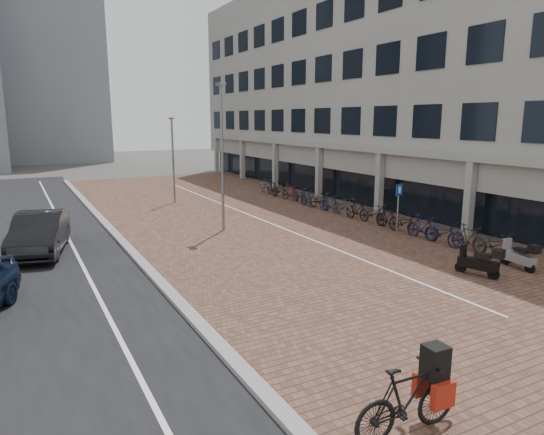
{
  "coord_description": "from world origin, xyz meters",
  "views": [
    {
      "loc": [
        -8.86,
        -10.64,
        5.13
      ],
      "look_at": [
        0.0,
        6.0,
        1.3
      ],
      "focal_mm": 32.21,
      "sensor_mm": 36.0,
      "label": 1
    }
  ],
  "objects_px": {
    "scooter_front": "(518,255)",
    "scooter_mid": "(478,261)",
    "car_dark": "(39,233)",
    "hero_bike": "(407,399)",
    "parking_sign": "(398,202)"
  },
  "relations": [
    {
      "from": "hero_bike",
      "to": "scooter_mid",
      "type": "bearing_deg",
      "value": -54.93
    },
    {
      "from": "car_dark",
      "to": "scooter_mid",
      "type": "xyz_separation_m",
      "value": [
        12.58,
        -9.94,
        -0.27
      ]
    },
    {
      "from": "hero_bike",
      "to": "scooter_front",
      "type": "height_order",
      "value": "hero_bike"
    },
    {
      "from": "hero_bike",
      "to": "car_dark",
      "type": "bearing_deg",
      "value": 19.35
    },
    {
      "from": "hero_bike",
      "to": "scooter_mid",
      "type": "distance_m",
      "value": 9.45
    },
    {
      "from": "car_dark",
      "to": "scooter_mid",
      "type": "relative_size",
      "value": 3.18
    },
    {
      "from": "car_dark",
      "to": "scooter_front",
      "type": "height_order",
      "value": "car_dark"
    },
    {
      "from": "scooter_front",
      "to": "scooter_mid",
      "type": "relative_size",
      "value": 0.97
    },
    {
      "from": "car_dark",
      "to": "scooter_front",
      "type": "distance_m",
      "value": 17.62
    },
    {
      "from": "scooter_front",
      "to": "scooter_mid",
      "type": "xyz_separation_m",
      "value": [
        -1.88,
        0.11,
        0.02
      ]
    },
    {
      "from": "scooter_front",
      "to": "parking_sign",
      "type": "distance_m",
      "value": 5.63
    },
    {
      "from": "car_dark",
      "to": "scooter_front",
      "type": "relative_size",
      "value": 3.27
    },
    {
      "from": "car_dark",
      "to": "hero_bike",
      "type": "xyz_separation_m",
      "value": [
        4.65,
        -15.07,
        -0.14
      ]
    },
    {
      "from": "car_dark",
      "to": "scooter_mid",
      "type": "bearing_deg",
      "value": -26.26
    },
    {
      "from": "scooter_mid",
      "to": "parking_sign",
      "type": "xyz_separation_m",
      "value": [
        1.39,
        5.4,
        1.05
      ]
    }
  ]
}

